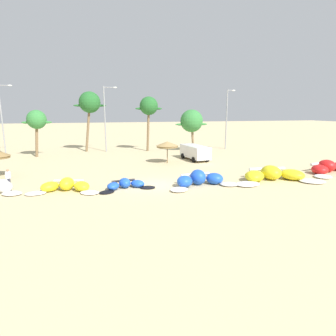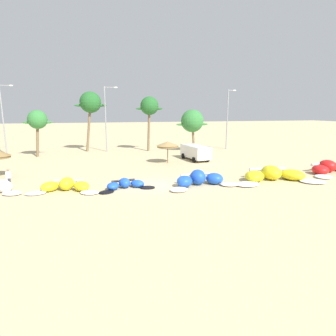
# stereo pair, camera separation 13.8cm
# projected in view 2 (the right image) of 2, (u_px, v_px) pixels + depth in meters

# --- Properties ---
(ground_plane) EXTENTS (260.00, 260.00, 0.00)m
(ground_plane) POSITION_uv_depth(u_px,v_px,m) (155.00, 185.00, 24.12)
(ground_plane) COLOR #C6B284
(kite_left) EXTENTS (5.72, 3.28, 1.03)m
(kite_left) POSITION_uv_depth(u_px,v_px,m) (66.00, 186.00, 22.27)
(kite_left) COLOR white
(kite_left) RESTS_ON ground
(kite_left_of_center) EXTENTS (4.76, 2.56, 0.81)m
(kite_left_of_center) POSITION_uv_depth(u_px,v_px,m) (125.00, 185.00, 23.02)
(kite_left_of_center) COLOR black
(kite_left_of_center) RESTS_ON ground
(kite_center) EXTENTS (6.44, 3.28, 1.30)m
(kite_center) POSITION_uv_depth(u_px,v_px,m) (200.00, 180.00, 23.86)
(kite_center) COLOR white
(kite_center) RESTS_ON ground
(kite_right_of_center) EXTENTS (8.66, 4.40, 1.29)m
(kite_right_of_center) POSITION_uv_depth(u_px,v_px,m) (274.00, 175.00, 25.54)
(kite_right_of_center) COLOR white
(kite_right_of_center) RESTS_ON ground
(kite_right) EXTENTS (7.61, 4.37, 1.25)m
(kite_right) POSITION_uv_depth(u_px,v_px,m) (331.00, 168.00, 28.82)
(kite_right) COLOR white
(kite_right) RESTS_ON ground
(beach_umbrella_middle) EXTENTS (2.69, 2.69, 2.62)m
(beach_umbrella_middle) POSITION_uv_depth(u_px,v_px,m) (168.00, 144.00, 33.71)
(beach_umbrella_middle) COLOR brown
(beach_umbrella_middle) RESTS_ON ground
(parked_van) EXTENTS (2.64, 5.33, 1.84)m
(parked_van) POSITION_uv_depth(u_px,v_px,m) (195.00, 151.00, 36.22)
(parked_van) COLOR white
(parked_van) RESTS_ON ground
(person_near_kites) EXTENTS (0.36, 0.24, 1.62)m
(person_near_kites) POSITION_uv_depth(u_px,v_px,m) (9.00, 178.00, 22.96)
(person_near_kites) COLOR #383842
(person_near_kites) RESTS_ON ground
(palm_left) EXTENTS (3.83, 2.55, 6.34)m
(palm_left) POSITION_uv_depth(u_px,v_px,m) (37.00, 120.00, 38.00)
(palm_left) COLOR brown
(palm_left) RESTS_ON ground
(palm_left_of_gap) EXTENTS (4.80, 3.20, 9.06)m
(palm_left_of_gap) POSITION_uv_depth(u_px,v_px,m) (90.00, 103.00, 42.66)
(palm_left_of_gap) COLOR brown
(palm_left_of_gap) RESTS_ON ground
(palm_center_left) EXTENTS (4.20, 2.80, 8.34)m
(palm_center_left) POSITION_uv_depth(u_px,v_px,m) (149.00, 107.00, 43.18)
(palm_center_left) COLOR brown
(palm_center_left) RESTS_ON ground
(palm_center_right) EXTENTS (5.14, 3.43, 6.41)m
(palm_center_right) POSITION_uv_depth(u_px,v_px,m) (192.00, 121.00, 42.93)
(palm_center_right) COLOR #7F6647
(palm_center_right) RESTS_ON ground
(lamppost_west) EXTENTS (1.87, 0.24, 9.82)m
(lamppost_west) POSITION_uv_depth(u_px,v_px,m) (4.00, 116.00, 40.02)
(lamppost_west) COLOR gray
(lamppost_west) RESTS_ON ground
(lamppost_west_center) EXTENTS (2.07, 0.24, 9.78)m
(lamppost_west_center) POSITION_uv_depth(u_px,v_px,m) (107.00, 116.00, 42.79)
(lamppost_west_center) COLOR gray
(lamppost_west_center) RESTS_ON ground
(lamppost_east_center) EXTENTS (1.43, 0.24, 9.54)m
(lamppost_east_center) POSITION_uv_depth(u_px,v_px,m) (228.00, 117.00, 45.78)
(lamppost_east_center) COLOR gray
(lamppost_east_center) RESTS_ON ground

